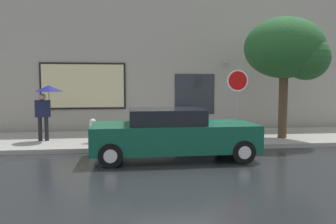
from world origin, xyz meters
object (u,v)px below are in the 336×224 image
Objects in this scene: pedestrian_with_umbrella at (47,97)px; street_tree at (289,50)px; stop_sign at (237,91)px; parked_car at (173,134)px; fire_hydrant at (93,131)px.

street_tree reaches higher than pedestrian_with_umbrella.
stop_sign is at bearing -7.22° from pedestrian_with_umbrella.
street_tree is at bearing 8.72° from stop_sign.
fire_hydrant is at bearing 139.19° from parked_car.
parked_car is 5.75m from street_tree.
parked_car is at bearing -154.28° from street_tree.
street_tree reaches higher than fire_hydrant.
parked_car is at bearing -40.81° from fire_hydrant.
fire_hydrant is 7.60m from street_tree.
parked_car is at bearing -33.87° from pedestrian_with_umbrella.
pedestrian_with_umbrella is at bearing 172.78° from stop_sign.
street_tree reaches higher than parked_car.
street_tree is (8.68, -0.53, 1.69)m from pedestrian_with_umbrella.
stop_sign is (2.56, 1.90, 1.19)m from parked_car.
stop_sign is at bearing -2.50° from fire_hydrant.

